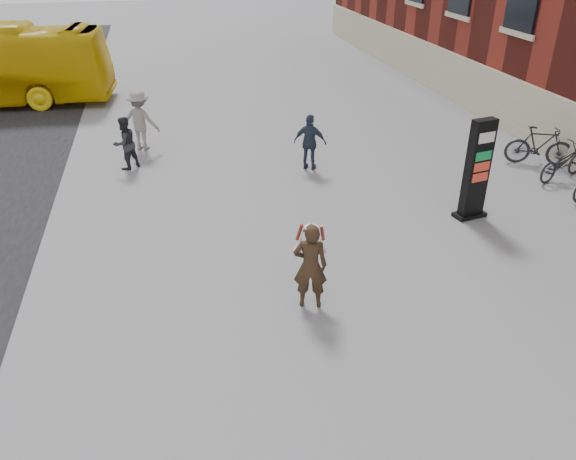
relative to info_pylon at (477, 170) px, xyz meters
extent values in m
plane|color=#9E9EA3|center=(-4.98, -1.97, -1.22)|extent=(100.00, 100.00, 0.00)
cube|color=beige|center=(4.46, 4.03, -0.32)|extent=(0.18, 44.00, 1.80)
cube|color=black|center=(0.00, 0.00, 0.00)|extent=(0.62, 0.35, 2.43)
cube|color=black|center=(0.00, 0.00, -1.17)|extent=(0.84, 0.53, 0.10)
cube|color=white|center=(0.00, 0.00, 0.83)|extent=(0.48, 0.35, 0.24)
cube|color=#0E6833|center=(0.00, 0.00, 0.39)|extent=(0.48, 0.35, 0.21)
cube|color=#B02E1E|center=(0.00, 0.00, 0.13)|extent=(0.48, 0.35, 0.21)
cube|color=#B02E1E|center=(0.00, 0.00, -0.13)|extent=(0.48, 0.35, 0.21)
imported|color=black|center=(-4.72, -2.65, -0.37)|extent=(0.70, 0.55, 1.70)
cylinder|color=white|center=(-4.72, -2.65, 0.41)|extent=(0.24, 0.24, 0.06)
cone|color=white|center=(-4.46, -2.46, -0.06)|extent=(0.27, 0.25, 0.41)
cylinder|color=maroon|center=(-4.46, -2.46, 0.19)|extent=(0.16, 0.13, 0.35)
cone|color=white|center=(-4.85, -2.35, -0.06)|extent=(0.25, 0.28, 0.41)
cylinder|color=maroon|center=(-4.85, -2.35, 0.19)|extent=(0.13, 0.16, 0.35)
imported|color=#27282E|center=(-8.17, 5.02, -0.45)|extent=(0.94, 0.91, 1.53)
imported|color=gray|center=(-7.73, 6.60, -0.29)|extent=(1.38, 1.16, 1.85)
imported|color=#2A3548|center=(-3.02, 3.81, -0.41)|extent=(1.02, 0.78, 1.61)
imported|color=black|center=(3.62, 1.56, -0.72)|extent=(1.98, 1.24, 0.98)
imported|color=black|center=(3.62, 2.67, -0.64)|extent=(1.96, 1.26, 1.15)
camera|label=1|loc=(-7.00, -10.89, 5.01)|focal=35.00mm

